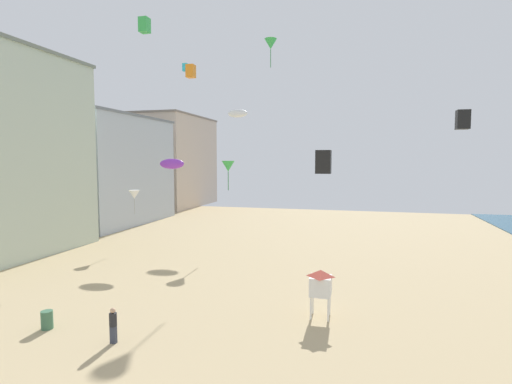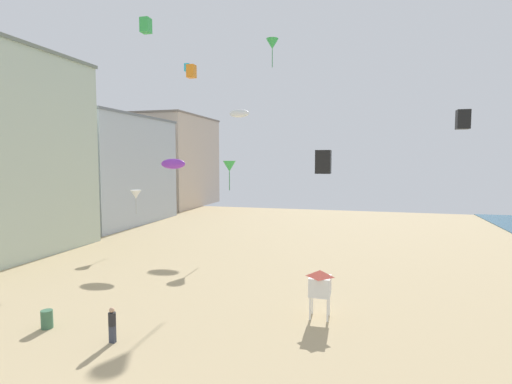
# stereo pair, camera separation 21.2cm
# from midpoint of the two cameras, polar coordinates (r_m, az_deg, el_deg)

# --- Properties ---
(boardwalk_hotel_mid) EXTENTS (14.09, 18.11, 14.02)m
(boardwalk_hotel_mid) POSITION_cam_midpoint_polar(r_m,az_deg,el_deg) (57.18, -21.94, 2.93)
(boardwalk_hotel_mid) COLOR #ADB7C1
(boardwalk_hotel_mid) RESTS_ON ground
(boardwalk_hotel_far) EXTENTS (11.93, 18.52, 16.19)m
(boardwalk_hotel_far) POSITION_cam_midpoint_polar(r_m,az_deg,el_deg) (75.05, -12.31, 4.28)
(boardwalk_hotel_far) COLOR #C6B29E
(boardwalk_hotel_far) RESTS_ON ground
(kite_flyer) EXTENTS (0.34, 0.34, 1.64)m
(kite_flyer) POSITION_cam_midpoint_polar(r_m,az_deg,el_deg) (20.13, -19.96, -17.17)
(kite_flyer) COLOR #383D4C
(kite_flyer) RESTS_ON ground
(lifeguard_stand) EXTENTS (1.10, 1.10, 2.55)m
(lifeguard_stand) POSITION_cam_midpoint_polar(r_m,az_deg,el_deg) (21.78, 8.89, -12.70)
(lifeguard_stand) COLOR white
(lifeguard_stand) RESTS_ON ground
(beach_trash_bin) EXTENTS (0.56, 0.56, 0.90)m
(beach_trash_bin) POSITION_cam_midpoint_polar(r_m,az_deg,el_deg) (23.10, -27.83, -15.79)
(beach_trash_bin) COLOR #3D6B4C
(beach_trash_bin) RESTS_ON ground
(kite_green_delta) EXTENTS (1.24, 1.24, 2.81)m
(kite_green_delta) POSITION_cam_midpoint_polar(r_m,az_deg,el_deg) (38.23, -4.14, 3.68)
(kite_green_delta) COLOR green
(kite_orange_box) EXTENTS (0.58, 0.58, 0.91)m
(kite_orange_box) POSITION_cam_midpoint_polar(r_m,az_deg,el_deg) (30.35, -9.47, 16.59)
(kite_orange_box) COLOR orange
(kite_black_box) EXTENTS (0.87, 0.87, 1.36)m
(kite_black_box) POSITION_cam_midpoint_polar(r_m,az_deg,el_deg) (23.61, 9.31, 4.25)
(kite_black_box) COLOR black
(kite_white_delta) EXTENTS (1.01, 1.01, 2.31)m
(kite_white_delta) POSITION_cam_midpoint_polar(r_m,az_deg,el_deg) (39.71, -17.07, -0.35)
(kite_white_delta) COLOR white
(kite_purple_parafoil) EXTENTS (2.42, 0.67, 0.94)m
(kite_purple_parafoil) POSITION_cam_midpoint_polar(r_m,az_deg,el_deg) (37.89, -12.04, 3.94)
(kite_purple_parafoil) COLOR purple
(kite_green_box) EXTENTS (0.79, 0.79, 1.25)m
(kite_green_box) POSITION_cam_midpoint_polar(r_m,az_deg,el_deg) (38.38, -15.75, 21.88)
(kite_green_box) COLOR green
(kite_black_box_2) EXTENTS (0.62, 0.62, 0.97)m
(kite_black_box_2) POSITION_cam_midpoint_polar(r_m,az_deg,el_deg) (23.08, 27.11, 9.15)
(kite_black_box_2) COLOR black
(kite_green_delta_2) EXTENTS (1.41, 1.41, 3.21)m
(kite_green_delta_2) POSITION_cam_midpoint_polar(r_m,az_deg,el_deg) (48.84, 1.97, 20.29)
(kite_green_delta_2) COLOR green
(kite_cyan_box) EXTENTS (0.58, 0.58, 0.91)m
(kite_cyan_box) POSITION_cam_midpoint_polar(r_m,az_deg,el_deg) (51.28, -10.13, 17.05)
(kite_cyan_box) COLOR #2DB7CC
(kite_white_parafoil) EXTENTS (2.49, 0.69, 0.97)m
(kite_white_parafoil) POSITION_cam_midpoint_polar(r_m,az_deg,el_deg) (49.43, -2.75, 11.11)
(kite_white_parafoil) COLOR white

